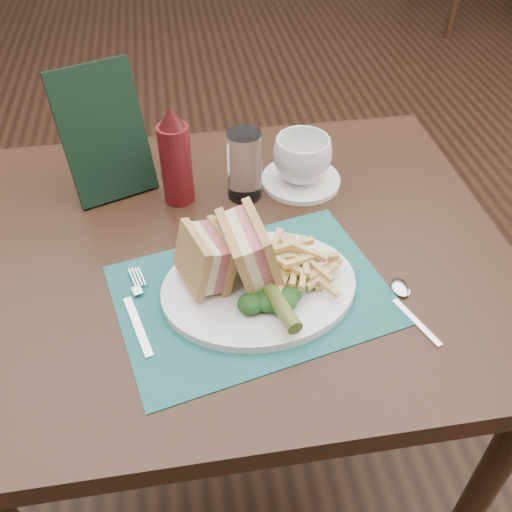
{
  "coord_description": "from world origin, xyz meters",
  "views": [
    {
      "loc": [
        -0.08,
        -1.21,
        1.39
      ],
      "look_at": [
        0.02,
        -0.58,
        0.8
      ],
      "focal_mm": 40.0,
      "sensor_mm": 36.0,
      "label": 1
    }
  ],
  "objects_px": {
    "sandwich_half_b": "(237,253)",
    "ketchup_bottle": "(175,156)",
    "plate": "(259,287)",
    "sandwich_half_a": "(192,262)",
    "check_presenter": "(104,134)",
    "table_main": "(242,377)",
    "saucer": "(301,180)",
    "drinking_glass": "(244,165)",
    "coffee_cup": "(302,159)",
    "placemat": "(253,294)"
  },
  "relations": [
    {
      "from": "sandwich_half_b",
      "to": "ketchup_bottle",
      "type": "height_order",
      "value": "ketchup_bottle"
    },
    {
      "from": "placemat",
      "to": "saucer",
      "type": "height_order",
      "value": "saucer"
    },
    {
      "from": "placemat",
      "to": "drinking_glass",
      "type": "xyz_separation_m",
      "value": [
        0.03,
        0.25,
        0.06
      ]
    },
    {
      "from": "plate",
      "to": "sandwich_half_b",
      "type": "xyz_separation_m",
      "value": [
        -0.03,
        0.01,
        0.06
      ]
    },
    {
      "from": "plate",
      "to": "sandwich_half_a",
      "type": "height_order",
      "value": "sandwich_half_a"
    },
    {
      "from": "sandwich_half_b",
      "to": "ketchup_bottle",
      "type": "xyz_separation_m",
      "value": [
        -0.07,
        0.24,
        0.02
      ]
    },
    {
      "from": "sandwich_half_b",
      "to": "drinking_glass",
      "type": "xyz_separation_m",
      "value": [
        0.05,
        0.24,
        -0.01
      ]
    },
    {
      "from": "table_main",
      "to": "check_presenter",
      "type": "xyz_separation_m",
      "value": [
        -0.21,
        0.2,
        0.49
      ]
    },
    {
      "from": "drinking_glass",
      "to": "check_presenter",
      "type": "relative_size",
      "value": 0.54
    },
    {
      "from": "saucer",
      "to": "placemat",
      "type": "bearing_deg",
      "value": -116.23
    },
    {
      "from": "sandwich_half_b",
      "to": "coffee_cup",
      "type": "height_order",
      "value": "sandwich_half_b"
    },
    {
      "from": "coffee_cup",
      "to": "check_presenter",
      "type": "xyz_separation_m",
      "value": [
        -0.35,
        0.04,
        0.06
      ]
    },
    {
      "from": "drinking_glass",
      "to": "sandwich_half_a",
      "type": "bearing_deg",
      "value": -115.28
    },
    {
      "from": "sandwich_half_b",
      "to": "ketchup_bottle",
      "type": "distance_m",
      "value": 0.25
    },
    {
      "from": "sandwich_half_b",
      "to": "coffee_cup",
      "type": "bearing_deg",
      "value": 51.26
    },
    {
      "from": "saucer",
      "to": "drinking_glass",
      "type": "relative_size",
      "value": 1.15
    },
    {
      "from": "sandwich_half_b",
      "to": "saucer",
      "type": "height_order",
      "value": "sandwich_half_b"
    },
    {
      "from": "drinking_glass",
      "to": "check_presenter",
      "type": "height_order",
      "value": "check_presenter"
    },
    {
      "from": "table_main",
      "to": "saucer",
      "type": "bearing_deg",
      "value": 48.61
    },
    {
      "from": "saucer",
      "to": "coffee_cup",
      "type": "bearing_deg",
      "value": 0.0
    },
    {
      "from": "sandwich_half_a",
      "to": "saucer",
      "type": "relative_size",
      "value": 0.62
    },
    {
      "from": "saucer",
      "to": "ketchup_bottle",
      "type": "relative_size",
      "value": 0.81
    },
    {
      "from": "table_main",
      "to": "drinking_glass",
      "type": "distance_m",
      "value": 0.46
    },
    {
      "from": "plate",
      "to": "sandwich_half_b",
      "type": "distance_m",
      "value": 0.07
    },
    {
      "from": "sandwich_half_b",
      "to": "coffee_cup",
      "type": "distance_m",
      "value": 0.3
    },
    {
      "from": "sandwich_half_b",
      "to": "saucer",
      "type": "xyz_separation_m",
      "value": [
        0.16,
        0.26,
        -0.07
      ]
    },
    {
      "from": "drinking_glass",
      "to": "check_presenter",
      "type": "distance_m",
      "value": 0.25
    },
    {
      "from": "saucer",
      "to": "plate",
      "type": "bearing_deg",
      "value": -114.81
    },
    {
      "from": "sandwich_half_b",
      "to": "check_presenter",
      "type": "height_order",
      "value": "check_presenter"
    },
    {
      "from": "table_main",
      "to": "saucer",
      "type": "height_order",
      "value": "saucer"
    },
    {
      "from": "check_presenter",
      "to": "plate",
      "type": "bearing_deg",
      "value": -74.32
    },
    {
      "from": "drinking_glass",
      "to": "ketchup_bottle",
      "type": "xyz_separation_m",
      "value": [
        -0.12,
        0.01,
        0.03
      ]
    },
    {
      "from": "sandwich_half_b",
      "to": "sandwich_half_a",
      "type": "bearing_deg",
      "value": 172.95
    },
    {
      "from": "placemat",
      "to": "table_main",
      "type": "bearing_deg",
      "value": 93.17
    },
    {
      "from": "placemat",
      "to": "saucer",
      "type": "xyz_separation_m",
      "value": [
        0.14,
        0.28,
        0.0
      ]
    },
    {
      "from": "plate",
      "to": "sandwich_half_a",
      "type": "distance_m",
      "value": 0.11
    },
    {
      "from": "drinking_glass",
      "to": "plate",
      "type": "bearing_deg",
      "value": -93.26
    },
    {
      "from": "table_main",
      "to": "sandwich_half_b",
      "type": "distance_m",
      "value": 0.46
    },
    {
      "from": "saucer",
      "to": "check_presenter",
      "type": "relative_size",
      "value": 0.63
    },
    {
      "from": "placemat",
      "to": "coffee_cup",
      "type": "height_order",
      "value": "coffee_cup"
    },
    {
      "from": "sandwich_half_a",
      "to": "ketchup_bottle",
      "type": "relative_size",
      "value": 0.5
    },
    {
      "from": "plate",
      "to": "ketchup_bottle",
      "type": "distance_m",
      "value": 0.29
    },
    {
      "from": "table_main",
      "to": "coffee_cup",
      "type": "height_order",
      "value": "coffee_cup"
    },
    {
      "from": "plate",
      "to": "drinking_glass",
      "type": "xyz_separation_m",
      "value": [
        0.01,
        0.25,
        0.06
      ]
    },
    {
      "from": "drinking_glass",
      "to": "coffee_cup",
      "type": "bearing_deg",
      "value": 11.2
    },
    {
      "from": "table_main",
      "to": "sandwich_half_a",
      "type": "bearing_deg",
      "value": -129.84
    },
    {
      "from": "coffee_cup",
      "to": "plate",
      "type": "bearing_deg",
      "value": -114.81
    },
    {
      "from": "check_presenter",
      "to": "coffee_cup",
      "type": "bearing_deg",
      "value": -26.67
    },
    {
      "from": "sandwich_half_a",
      "to": "drinking_glass",
      "type": "bearing_deg",
      "value": 46.7
    },
    {
      "from": "plate",
      "to": "sandwich_half_b",
      "type": "height_order",
      "value": "sandwich_half_b"
    }
  ]
}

